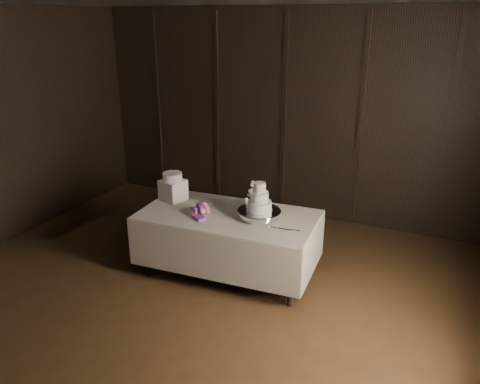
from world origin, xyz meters
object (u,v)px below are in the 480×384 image
object	(u,v)px
display_table	(228,241)
bouquet	(200,209)
cake_stand	(259,214)
wedding_cake	(257,200)
small_cake	(172,177)
box_pedestal	(173,190)

from	to	relation	value
display_table	bouquet	xyz separation A→B (m)	(-0.28, -0.13, 0.40)
cake_stand	wedding_cake	size ratio (longest dim) A/B	1.51
display_table	small_cake	size ratio (longest dim) A/B	8.86
cake_stand	small_cake	size ratio (longest dim) A/B	2.08
display_table	wedding_cake	size ratio (longest dim) A/B	6.41
bouquet	small_cake	world-z (taller)	small_cake
cake_stand	display_table	bearing A→B (deg)	-171.25
wedding_cake	box_pedestal	bearing A→B (deg)	169.48
display_table	box_pedestal	world-z (taller)	box_pedestal
box_pedestal	small_cake	xyz separation A→B (m)	(0.00, 0.00, 0.17)
wedding_cake	small_cake	distance (m)	1.13
cake_stand	bouquet	xyz separation A→B (m)	(-0.64, -0.19, 0.01)
cake_stand	box_pedestal	xyz separation A→B (m)	(-1.15, 0.06, 0.08)
wedding_cake	box_pedestal	xyz separation A→B (m)	(-1.13, 0.07, -0.09)
wedding_cake	bouquet	distance (m)	0.66
display_table	cake_stand	distance (m)	0.53
cake_stand	bouquet	bearing A→B (deg)	-163.65
cake_stand	bouquet	distance (m)	0.67
wedding_cake	box_pedestal	world-z (taller)	wedding_cake
bouquet	box_pedestal	world-z (taller)	box_pedestal
box_pedestal	display_table	bearing A→B (deg)	-7.96
cake_stand	wedding_cake	world-z (taller)	wedding_cake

